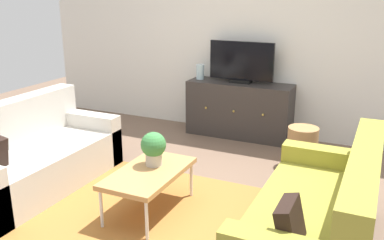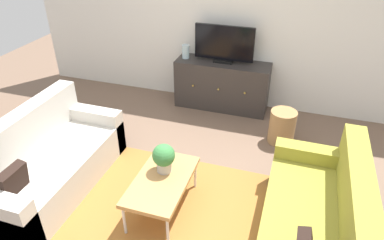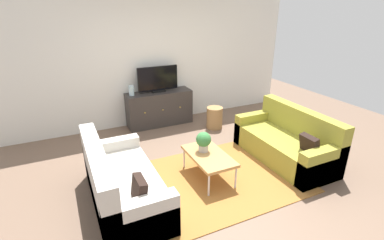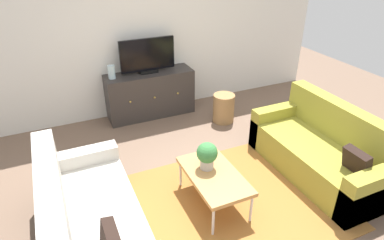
{
  "view_description": "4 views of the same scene",
  "coord_description": "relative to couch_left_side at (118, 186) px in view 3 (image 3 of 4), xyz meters",
  "views": [
    {
      "loc": [
        1.73,
        -3.02,
        1.93
      ],
      "look_at": [
        0.0,
        0.68,
        0.67
      ],
      "focal_mm": 39.8,
      "sensor_mm": 36.0,
      "label": 1
    },
    {
      "loc": [
        1.03,
        -2.47,
        2.69
      ],
      "look_at": [
        0.0,
        0.68,
        0.67
      ],
      "focal_mm": 32.69,
      "sensor_mm": 36.0,
      "label": 2
    },
    {
      "loc": [
        -1.92,
        -3.35,
        2.49
      ],
      "look_at": [
        0.0,
        0.68,
        0.67
      ],
      "focal_mm": 26.84,
      "sensor_mm": 36.0,
      "label": 3
    },
    {
      "loc": [
        -1.46,
        -2.55,
        2.61
      ],
      "look_at": [
        0.0,
        0.68,
        0.67
      ],
      "focal_mm": 31.15,
      "sensor_mm": 36.0,
      "label": 4
    }
  ],
  "objects": [
    {
      "name": "couch_right_side",
      "position": [
        2.88,
        0.0,
        0.0
      ],
      "size": [
        0.83,
        1.78,
        0.86
      ],
      "color": "olive",
      "rests_on": "ground_plane"
    },
    {
      "name": "flat_screen_tv",
      "position": [
        1.4,
        2.39,
        0.72
      ],
      "size": [
        0.87,
        0.16,
        0.54
      ],
      "color": "black",
      "rests_on": "tv_console"
    },
    {
      "name": "coffee_table",
      "position": [
        1.36,
        0.05,
        0.08
      ],
      "size": [
        0.52,
        0.91,
        0.4
      ],
      "color": "#B7844C",
      "rests_on": "ground_plane"
    },
    {
      "name": "tv_console",
      "position": [
        1.4,
        2.37,
        0.08
      ],
      "size": [
        1.4,
        0.47,
        0.74
      ],
      "color": "#332D2B",
      "rests_on": "ground_plane"
    },
    {
      "name": "couch_left_side",
      "position": [
        0.0,
        0.0,
        0.0
      ],
      "size": [
        0.83,
        1.78,
        0.86
      ],
      "color": "beige",
      "rests_on": "ground_plane"
    },
    {
      "name": "wicker_basket",
      "position": [
        2.39,
        1.68,
        -0.06
      ],
      "size": [
        0.34,
        0.34,
        0.46
      ],
      "primitive_type": "cylinder",
      "color": "#9E7547",
      "rests_on": "ground_plane"
    },
    {
      "name": "glass_vase",
      "position": [
        0.82,
        2.37,
        0.56
      ],
      "size": [
        0.11,
        0.11,
        0.2
      ],
      "primitive_type": "cylinder",
      "color": "silver",
      "rests_on": "tv_console"
    },
    {
      "name": "wall_back",
      "position": [
        1.44,
        2.65,
        1.06
      ],
      "size": [
        6.4,
        0.12,
        2.7
      ],
      "primitive_type": "cube",
      "color": "silver",
      "rests_on": "ground_plane"
    },
    {
      "name": "potted_plant",
      "position": [
        1.34,
        0.18,
        0.29
      ],
      "size": [
        0.23,
        0.23,
        0.31
      ],
      "color": "#B7B2A8",
      "rests_on": "coffee_table"
    },
    {
      "name": "area_rug",
      "position": [
        1.44,
        -0.05,
        -0.28
      ],
      "size": [
        2.5,
        1.9,
        0.01
      ],
      "primitive_type": "cube",
      "color": "#9E662D",
      "rests_on": "ground_plane"
    },
    {
      "name": "ground_plane",
      "position": [
        1.44,
        0.1,
        -0.29
      ],
      "size": [
        10.0,
        10.0,
        0.0
      ],
      "primitive_type": "plane",
      "color": "brown"
    }
  ]
}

